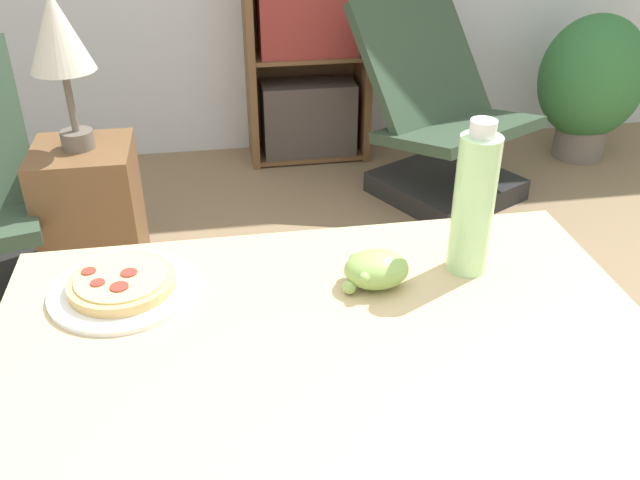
{
  "coord_description": "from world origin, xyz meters",
  "views": [
    {
      "loc": [
        -0.18,
        -0.94,
        1.47
      ],
      "look_at": [
        -0.0,
        0.14,
        0.83
      ],
      "focal_mm": 38.0,
      "sensor_mm": 36.0,
      "label": 1
    }
  ],
  "objects": [
    {
      "name": "table_lamp",
      "position": [
        -0.65,
        1.34,
        0.93
      ],
      "size": [
        0.21,
        0.21,
        0.52
      ],
      "color": "#665B51",
      "rests_on": "side_table"
    },
    {
      "name": "potted_plant_floor",
      "position": [
        1.75,
        2.19,
        0.41
      ],
      "size": [
        0.55,
        0.47,
        0.75
      ],
      "color": "#70665B",
      "rests_on": "ground_plane"
    },
    {
      "name": "bookshelf",
      "position": [
        0.32,
        2.44,
        0.77
      ],
      "size": [
        0.62,
        0.31,
        1.61
      ],
      "color": "brown",
      "rests_on": "ground_plane"
    },
    {
      "name": "side_table",
      "position": [
        -0.65,
        1.34,
        0.28
      ],
      "size": [
        0.34,
        0.34,
        0.56
      ],
      "color": "brown",
      "rests_on": "ground_plane"
    },
    {
      "name": "grape_bunch",
      "position": [
        0.09,
        0.06,
        0.8
      ],
      "size": [
        0.13,
        0.09,
        0.07
      ],
      "color": "#93BC5B",
      "rests_on": "dining_table"
    },
    {
      "name": "dining_table",
      "position": [
        -0.03,
        -0.08,
        0.65
      ],
      "size": [
        1.11,
        0.74,
        0.77
      ],
      "color": "#D1B27F",
      "rests_on": "ground_plane"
    },
    {
      "name": "pizza_on_plate",
      "position": [
        -0.37,
        0.12,
        0.78
      ],
      "size": [
        0.26,
        0.26,
        0.04
      ],
      "color": "white",
      "rests_on": "dining_table"
    },
    {
      "name": "drink_bottle",
      "position": [
        0.27,
        0.09,
        0.91
      ],
      "size": [
        0.08,
        0.08,
        0.3
      ],
      "color": "#B7EAA3",
      "rests_on": "dining_table"
    },
    {
      "name": "lounge_chair_far",
      "position": [
        0.86,
        1.89,
        0.29
      ],
      "size": [
        0.86,
        0.96,
        0.88
      ],
      "rotation": [
        0.0,
        0.0,
        0.49
      ],
      "color": "black",
      "rests_on": "ground_plane"
    }
  ]
}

